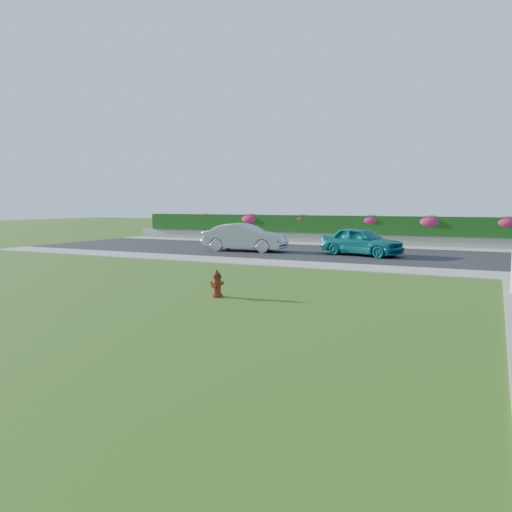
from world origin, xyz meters
The scene contains 15 objects.
ground centered at (0.00, 0.00, 0.00)m, with size 120.00×120.00×0.00m, color black.
street_far centered at (-5.00, 14.00, 0.02)m, with size 26.00×8.00×0.04m, color black.
sidewalk_far centered at (-6.00, 9.00, 0.02)m, with size 24.00×2.00×0.04m, color gray.
sidewalk_beyond centered at (-1.00, 19.00, 0.02)m, with size 34.00×2.00×0.04m, color gray.
retaining_wall centered at (-1.00, 20.50, 0.30)m, with size 34.00×0.40×0.60m, color gray.
hedge centered at (-1.00, 20.60, 1.15)m, with size 32.00×0.90×1.10m, color black.
fire_hydrant centered at (-0.75, 1.63, 0.33)m, with size 0.36×0.34×0.70m.
sedan_teal centered at (0.15, 13.37, 0.69)m, with size 1.55×3.84×1.31m, color #0D6268.
sedan_silver centered at (-5.71, 12.95, 0.73)m, with size 1.46×4.20×1.38m, color #97999E.
flower_clump_a centered at (-12.70, 20.50, 1.49)m, with size 1.06×0.68×0.53m, color #BF2062.
flower_clump_b centered at (-9.11, 20.50, 1.40)m, with size 1.50×0.97×0.75m, color #BF2062.
flower_clump_c centered at (-5.48, 20.50, 1.47)m, with size 1.15×0.74×0.58m, color #BF2062.
flower_clump_d centered at (-1.04, 20.50, 1.43)m, with size 1.34×0.86×0.67m, color #BF2062.
flower_clump_e centered at (2.31, 20.50, 1.40)m, with size 1.51×0.97×0.75m, color #BF2062.
flower_clump_f centered at (6.25, 20.50, 1.42)m, with size 1.42×0.91×0.71m, color #BF2062.
Camera 1 is at (5.74, -9.48, 2.41)m, focal length 35.00 mm.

